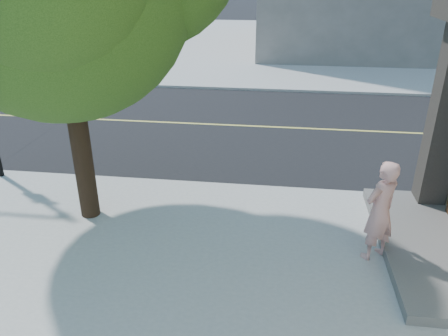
# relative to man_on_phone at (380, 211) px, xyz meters

# --- Properties ---
(ground) EXTENTS (140.00, 140.00, 0.00)m
(ground) POSITION_rel_man_on_phone_xyz_m (-8.21, 2.53, -1.06)
(ground) COLOR black
(ground) RESTS_ON ground
(road_ew) EXTENTS (140.00, 9.00, 0.01)m
(road_ew) POSITION_rel_man_on_phone_xyz_m (-8.21, 7.03, -1.05)
(road_ew) COLOR black
(road_ew) RESTS_ON ground
(sidewalk_ne) EXTENTS (29.00, 25.00, 0.12)m
(sidewalk_ne) POSITION_rel_man_on_phone_xyz_m (5.29, 24.03, -1.00)
(sidewalk_ne) COLOR #AEAEAC
(sidewalk_ne) RESTS_ON ground
(man_on_phone) EXTENTS (0.81, 0.77, 1.87)m
(man_on_phone) POSITION_rel_man_on_phone_xyz_m (0.00, 0.00, 0.00)
(man_on_phone) COLOR #DA9A94
(man_on_phone) RESTS_ON sidewalk_se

